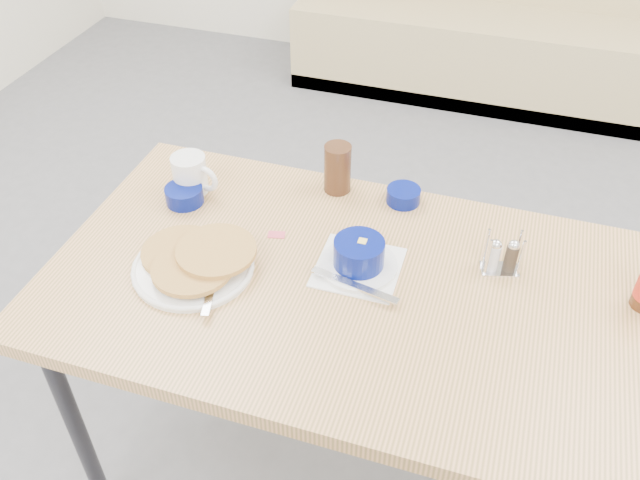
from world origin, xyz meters
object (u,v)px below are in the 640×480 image
(booth_bench, at_px, (477,26))
(grits_setting, at_px, (359,257))
(butter_bowl, at_px, (403,196))
(amber_tumbler, at_px, (338,168))
(dining_table, at_px, (348,302))
(coffee_mug, at_px, (191,174))
(condiment_caddy, at_px, (502,258))
(creamer_bowl, at_px, (184,195))
(pancake_plate, at_px, (195,262))

(booth_bench, relative_size, grits_setting, 8.75)
(butter_bowl, distance_m, amber_tumbler, 0.19)
(grits_setting, bearing_deg, booth_bench, 90.17)
(dining_table, xyz_separation_m, coffee_mug, (-0.50, 0.22, 0.12))
(coffee_mug, distance_m, condiment_caddy, 0.82)
(grits_setting, xyz_separation_m, creamer_bowl, (-0.50, 0.11, -0.01))
(booth_bench, distance_m, coffee_mug, 2.42)
(dining_table, bearing_deg, pancake_plate, -170.03)
(coffee_mug, relative_size, amber_tumbler, 0.99)
(pancake_plate, bearing_deg, butter_bowl, 44.77)
(pancake_plate, relative_size, grits_setting, 1.32)
(dining_table, xyz_separation_m, grits_setting, (0.01, 0.05, 0.10))
(creamer_bowl, bearing_deg, condiment_caddy, -0.75)
(dining_table, relative_size, butter_bowl, 15.77)
(butter_bowl, bearing_deg, amber_tumbler, 180.00)
(creamer_bowl, bearing_deg, butter_bowl, 17.99)
(amber_tumbler, bearing_deg, condiment_caddy, -22.50)
(amber_tumbler, bearing_deg, creamer_bowl, -154.07)
(grits_setting, relative_size, butter_bowl, 2.45)
(grits_setting, relative_size, condiment_caddy, 2.07)
(booth_bench, relative_size, dining_table, 1.36)
(pancake_plate, height_order, coffee_mug, coffee_mug)
(coffee_mug, height_order, creamer_bowl, coffee_mug)
(condiment_caddy, bearing_deg, booth_bench, 82.71)
(booth_bench, distance_m, condiment_caddy, 2.45)
(grits_setting, relative_size, creamer_bowl, 2.19)
(butter_bowl, relative_size, amber_tumbler, 0.66)
(grits_setting, xyz_separation_m, condiment_caddy, (0.32, 0.10, 0.00))
(pancake_plate, relative_size, condiment_caddy, 2.72)
(pancake_plate, distance_m, grits_setting, 0.38)
(dining_table, relative_size, pancake_plate, 4.90)
(coffee_mug, height_order, grits_setting, coffee_mug)
(dining_table, xyz_separation_m, amber_tumbler, (-0.13, 0.34, 0.13))
(amber_tumbler, bearing_deg, pancake_plate, -119.15)
(booth_bench, relative_size, creamer_bowl, 19.19)
(coffee_mug, bearing_deg, dining_table, -23.50)
(creamer_bowl, relative_size, amber_tumbler, 0.73)
(coffee_mug, height_order, condiment_caddy, condiment_caddy)
(pancake_plate, height_order, butter_bowl, pancake_plate)
(dining_table, xyz_separation_m, condiment_caddy, (0.32, 0.15, 0.10))
(dining_table, bearing_deg, booth_bench, 90.00)
(dining_table, bearing_deg, condiment_caddy, 25.18)
(pancake_plate, distance_m, butter_bowl, 0.57)
(dining_table, xyz_separation_m, butter_bowl, (0.05, 0.34, 0.08))
(butter_bowl, xyz_separation_m, condiment_caddy, (0.27, -0.19, 0.02))
(dining_table, relative_size, coffee_mug, 10.42)
(booth_bench, distance_m, butter_bowl, 2.24)
(butter_bowl, bearing_deg, coffee_mug, -167.27)
(booth_bench, height_order, grits_setting, booth_bench)
(amber_tumbler, bearing_deg, coffee_mug, -161.35)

